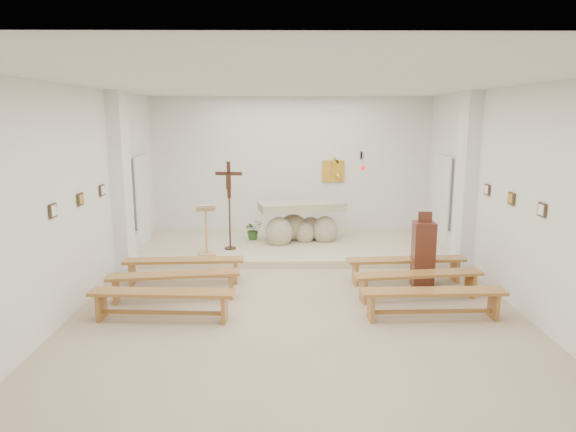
{
  "coord_description": "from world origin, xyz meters",
  "views": [
    {
      "loc": [
        -0.22,
        -7.94,
        3.05
      ],
      "look_at": [
        -0.13,
        1.6,
        1.16
      ],
      "focal_mm": 32.0,
      "sensor_mm": 36.0,
      "label": 1
    }
  ],
  "objects_px": {
    "bench_left_third": "(162,298)",
    "bench_right_third": "(433,297)",
    "crucifix_stand": "(229,199)",
    "donation_pedestal": "(423,254)",
    "bench_left_second": "(174,280)",
    "altar": "(301,225)",
    "bench_right_front": "(406,264)",
    "bench_left_front": "(184,265)",
    "bench_right_second": "(418,279)",
    "lectern": "(206,230)"
  },
  "relations": [
    {
      "from": "lectern",
      "to": "bench_left_second",
      "type": "xyz_separation_m",
      "value": [
        -0.21,
        -2.27,
        -0.34
      ]
    },
    {
      "from": "altar",
      "to": "bench_right_second",
      "type": "relative_size",
      "value": 0.94
    },
    {
      "from": "lectern",
      "to": "bench_left_third",
      "type": "relative_size",
      "value": 0.5
    },
    {
      "from": "bench_left_front",
      "to": "altar",
      "type": "bearing_deg",
      "value": 46.61
    },
    {
      "from": "bench_left_front",
      "to": "bench_left_second",
      "type": "height_order",
      "value": "same"
    },
    {
      "from": "bench_left_front",
      "to": "bench_left_third",
      "type": "height_order",
      "value": "same"
    },
    {
      "from": "donation_pedestal",
      "to": "bench_right_third",
      "type": "height_order",
      "value": "donation_pedestal"
    },
    {
      "from": "altar",
      "to": "bench_right_second",
      "type": "height_order",
      "value": "altar"
    },
    {
      "from": "lectern",
      "to": "bench_left_second",
      "type": "height_order",
      "value": "lectern"
    },
    {
      "from": "crucifix_stand",
      "to": "bench_right_third",
      "type": "bearing_deg",
      "value": -38.79
    },
    {
      "from": "bench_right_third",
      "to": "bench_right_second",
      "type": "bearing_deg",
      "value": 88.49
    },
    {
      "from": "bench_left_second",
      "to": "altar",
      "type": "bearing_deg",
      "value": 49.4
    },
    {
      "from": "crucifix_stand",
      "to": "donation_pedestal",
      "type": "xyz_separation_m",
      "value": [
        3.67,
        -2.1,
        -0.66
      ]
    },
    {
      "from": "altar",
      "to": "lectern",
      "type": "height_order",
      "value": "lectern"
    },
    {
      "from": "bench_right_front",
      "to": "bench_left_third",
      "type": "bearing_deg",
      "value": -161.27
    },
    {
      "from": "bench_left_third",
      "to": "bench_left_second",
      "type": "bearing_deg",
      "value": 93.15
    },
    {
      "from": "bench_left_third",
      "to": "bench_right_third",
      "type": "bearing_deg",
      "value": 3.15
    },
    {
      "from": "bench_left_front",
      "to": "bench_right_third",
      "type": "bearing_deg",
      "value": -25.73
    },
    {
      "from": "altar",
      "to": "bench_left_front",
      "type": "relative_size",
      "value": 0.94
    },
    {
      "from": "altar",
      "to": "bench_right_front",
      "type": "height_order",
      "value": "altar"
    },
    {
      "from": "bench_right_second",
      "to": "crucifix_stand",
      "type": "bearing_deg",
      "value": 133.9
    },
    {
      "from": "lectern",
      "to": "bench_left_front",
      "type": "height_order",
      "value": "lectern"
    },
    {
      "from": "bench_right_second",
      "to": "bench_left_third",
      "type": "xyz_separation_m",
      "value": [
        -4.08,
        -0.87,
        0.0
      ]
    },
    {
      "from": "bench_right_second",
      "to": "bench_left_third",
      "type": "relative_size",
      "value": 1.0
    },
    {
      "from": "bench_right_front",
      "to": "crucifix_stand",
      "type": "bearing_deg",
      "value": 146.8
    },
    {
      "from": "crucifix_stand",
      "to": "bench_left_front",
      "type": "distance_m",
      "value": 2.2
    },
    {
      "from": "crucifix_stand",
      "to": "bench_right_front",
      "type": "xyz_separation_m",
      "value": [
        3.42,
        -1.89,
        -0.91
      ]
    },
    {
      "from": "bench_left_second",
      "to": "donation_pedestal",
      "type": "bearing_deg",
      "value": 0.84
    },
    {
      "from": "bench_left_front",
      "to": "bench_right_front",
      "type": "distance_m",
      "value": 4.08
    },
    {
      "from": "lectern",
      "to": "bench_right_third",
      "type": "bearing_deg",
      "value": -54.17
    },
    {
      "from": "crucifix_stand",
      "to": "bench_left_third",
      "type": "bearing_deg",
      "value": -92.41
    },
    {
      "from": "bench_right_front",
      "to": "bench_left_front",
      "type": "bearing_deg",
      "value": 175.68
    },
    {
      "from": "bench_left_front",
      "to": "lectern",
      "type": "bearing_deg",
      "value": 78.62
    },
    {
      "from": "bench_right_second",
      "to": "bench_right_third",
      "type": "distance_m",
      "value": 0.87
    },
    {
      "from": "lectern",
      "to": "bench_right_third",
      "type": "xyz_separation_m",
      "value": [
        3.86,
        -3.14,
        -0.34
      ]
    },
    {
      "from": "bench_right_second",
      "to": "bench_right_third",
      "type": "xyz_separation_m",
      "value": [
        0.0,
        -0.87,
        0.0
      ]
    },
    {
      "from": "bench_left_front",
      "to": "bench_right_second",
      "type": "xyz_separation_m",
      "value": [
        4.08,
        -0.87,
        0.0
      ]
    },
    {
      "from": "bench_left_third",
      "to": "donation_pedestal",
      "type": "bearing_deg",
      "value": 22.56
    },
    {
      "from": "crucifix_stand",
      "to": "bench_right_third",
      "type": "xyz_separation_m",
      "value": [
        3.42,
        -3.62,
        -0.91
      ]
    },
    {
      "from": "altar",
      "to": "bench_right_front",
      "type": "bearing_deg",
      "value": -67.06
    },
    {
      "from": "lectern",
      "to": "crucifix_stand",
      "type": "height_order",
      "value": "crucifix_stand"
    },
    {
      "from": "lectern",
      "to": "bench_right_front",
      "type": "relative_size",
      "value": 0.5
    },
    {
      "from": "bench_right_front",
      "to": "bench_left_second",
      "type": "relative_size",
      "value": 1.0
    },
    {
      "from": "bench_left_front",
      "to": "bench_right_second",
      "type": "distance_m",
      "value": 4.17
    },
    {
      "from": "altar",
      "to": "donation_pedestal",
      "type": "height_order",
      "value": "donation_pedestal"
    },
    {
      "from": "altar",
      "to": "bench_right_front",
      "type": "relative_size",
      "value": 0.94
    },
    {
      "from": "bench_right_second",
      "to": "bench_left_second",
      "type": "bearing_deg",
      "value": 172.74
    },
    {
      "from": "donation_pedestal",
      "to": "bench_left_second",
      "type": "bearing_deg",
      "value": -168.83
    },
    {
      "from": "donation_pedestal",
      "to": "bench_left_second",
      "type": "distance_m",
      "value": 4.38
    },
    {
      "from": "bench_left_second",
      "to": "bench_left_third",
      "type": "xyz_separation_m",
      "value": [
        0.0,
        -0.87,
        0.0
      ]
    }
  ]
}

